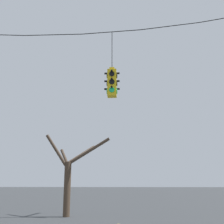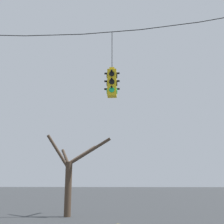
% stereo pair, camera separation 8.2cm
% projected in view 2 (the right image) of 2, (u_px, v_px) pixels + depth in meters
% --- Properties ---
extents(span_wire, '(16.31, 0.03, 0.80)m').
position_uv_depth(span_wire, '(54.00, 29.00, 11.31)').
color(span_wire, black).
extents(traffic_light_near_left_pole, '(0.58, 0.58, 2.68)m').
position_uv_depth(traffic_light_near_left_pole, '(112.00, 83.00, 10.62)').
color(traffic_light_near_left_pole, yellow).
extents(bare_tree, '(3.73, 2.81, 4.54)m').
position_uv_depth(bare_tree, '(71.00, 175.00, 16.12)').
color(bare_tree, '#423326').
rests_on(bare_tree, ground_plane).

